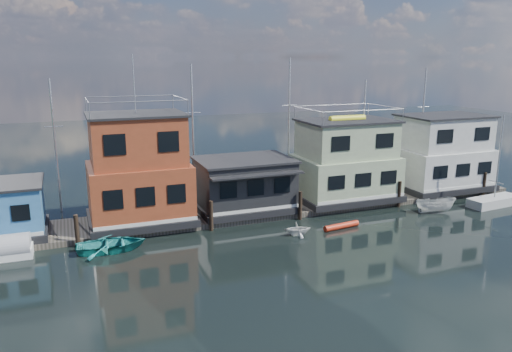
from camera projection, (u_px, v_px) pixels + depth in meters
name	position (u px, v px, depth m)	size (l,w,h in m)	color
ground	(323.00, 273.00, 28.62)	(160.00, 160.00, 0.00)	black
dock	(250.00, 211.00, 39.47)	(48.00, 5.00, 0.40)	#595147
houseboat_red	(139.00, 171.00, 35.61)	(7.40, 5.90, 11.86)	black
houseboat_dark	(244.00, 184.00, 38.77)	(7.40, 6.10, 4.06)	black
houseboat_green	(346.00, 162.00, 41.65)	(8.40, 5.90, 7.03)	black
houseboat_white	(442.00, 154.00, 45.13)	(8.40, 5.90, 6.66)	black
pilings	(259.00, 210.00, 36.60)	(42.28, 0.28, 2.20)	#2D2116
background_masts	(276.00, 131.00, 45.33)	(36.40, 0.16, 12.00)	silver
motorboat	(436.00, 205.00, 39.54)	(1.20, 3.20, 1.24)	silver
red_kayak	(341.00, 226.00, 35.91)	(0.43, 0.43, 2.91)	red
dinghy_teal	(111.00, 244.00, 31.75)	(3.10, 4.34, 0.90)	teal
day_sailer	(494.00, 201.00, 41.44)	(4.94, 2.05, 7.59)	beige
dinghy_white	(298.00, 229.00, 34.53)	(1.59, 1.85, 0.97)	silver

